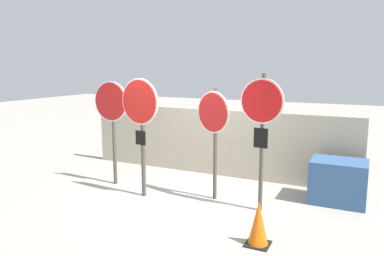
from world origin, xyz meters
TOP-DOWN VIEW (x-y plane):
  - ground_plane at (0.00, 0.00)m, footprint 40.00×40.00m
  - fence_back at (0.00, 1.62)m, footprint 6.39×0.12m
  - stop_sign_0 at (-1.61, -0.01)m, footprint 0.84×0.15m
  - stop_sign_1 at (-0.66, -0.38)m, footprint 0.86×0.20m
  - stop_sign_2 at (0.63, 0.07)m, footprint 0.73×0.31m
  - stop_sign_3 at (1.58, -0.13)m, footprint 0.76×0.16m
  - traffic_cone_0 at (1.91, -1.35)m, footprint 0.34×0.34m
  - storage_crate at (2.77, 0.92)m, footprint 0.98×0.76m

SIDE VIEW (x-z plane):
  - ground_plane at x=0.00m, z-range 0.00..0.00m
  - traffic_cone_0 at x=1.91m, z-range 0.00..0.64m
  - storage_crate at x=2.77m, z-range 0.00..0.79m
  - fence_back at x=0.00m, z-range 0.00..1.51m
  - stop_sign_2 at x=0.63m, z-range 0.44..2.53m
  - stop_sign_0 at x=-1.61m, z-range 0.47..2.66m
  - stop_sign_1 at x=-0.66m, z-range 0.46..2.73m
  - stop_sign_3 at x=1.58m, z-range 0.48..2.85m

